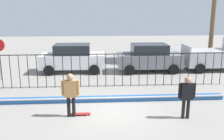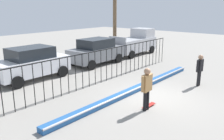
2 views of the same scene
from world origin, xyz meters
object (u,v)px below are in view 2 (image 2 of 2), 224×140
parked_car_white (31,63)px  pickup_truck (135,43)px  skateboard (149,105)px  camera_operator (200,67)px  parked_car_gray (96,51)px  skateboarder (147,85)px

parked_car_white → pickup_truck: bearing=-0.5°
skateboard → camera_operator: camera_operator is taller
parked_car_white → pickup_truck: size_ratio=0.91×
parked_car_white → parked_car_gray: same height
camera_operator → pickup_truck: pickup_truck is taller
parked_car_white → skateboarder: bearing=-85.5°
skateboarder → camera_operator: (4.53, -0.46, -0.05)m
parked_car_white → parked_car_gray: 5.23m
skateboarder → pickup_truck: size_ratio=0.38×
parked_car_gray → skateboard: bearing=-123.8°
skateboarder → skateboard: 1.08m
pickup_truck → parked_car_white: bearing=178.2°
parked_car_white → parked_car_gray: (5.23, -0.20, 0.00)m
skateboard → camera_operator: bearing=1.7°
skateboard → parked_car_gray: (4.29, 7.21, 0.91)m
skateboarder → skateboard: (0.36, 0.08, -1.01)m
camera_operator → skateboarder: bearing=19.6°
parked_car_white → camera_operator: bearing=-57.2°
parked_car_white → pickup_truck: 10.34m
skateboard → pickup_truck: (9.40, 7.29, 0.98)m
skateboard → camera_operator: (4.16, -0.54, 0.96)m
skateboarder → parked_car_white: parked_car_white is taller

